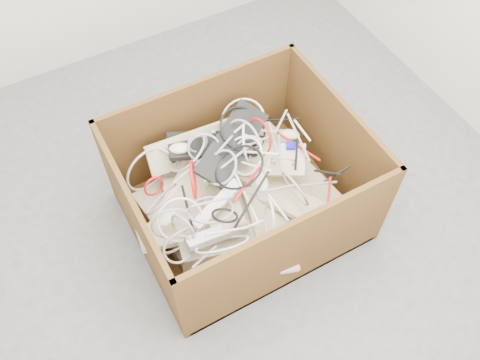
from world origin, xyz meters
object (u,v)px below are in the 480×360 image
cardboard_box (239,200)px  power_strip_right (217,234)px  power_strip_left (218,204)px  vga_plug (291,146)px

cardboard_box → power_strip_right: (-0.23, -0.21, 0.16)m
power_strip_left → vga_plug: 0.49m
power_strip_right → vga_plug: (0.54, 0.24, 0.05)m
cardboard_box → power_strip_left: 0.28m
cardboard_box → vga_plug: bearing=6.4°
power_strip_left → vga_plug: size_ratio=6.25×
cardboard_box → power_strip_right: bearing=-137.8°
power_strip_left → power_strip_right: power_strip_left is taller
cardboard_box → power_strip_right: 0.35m
power_strip_right → vga_plug: 0.59m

